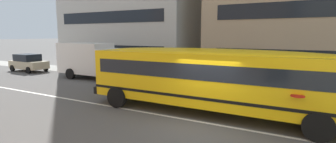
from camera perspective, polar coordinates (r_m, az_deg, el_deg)
The scene contains 6 objects.
ground_plane at distance 10.51m, azimuth 8.37°, elevation -11.23°, with size 400.00×400.00×0.00m, color #54514F.
sidewalk_far at distance 18.27m, azimuth 17.57°, elevation -3.15°, with size 120.00×3.00×0.01m, color gray.
lane_centreline at distance 10.51m, azimuth 8.37°, elevation -11.21°, with size 110.00×0.16×0.01m, color silver.
school_bus at distance 11.31m, azimuth 10.39°, elevation -0.91°, with size 12.92×3.05×2.89m.
parked_car_beige_under_tree at distance 27.87m, azimuth -28.59°, elevation 1.77°, with size 3.94×1.96×1.64m.
box_truck at distance 21.21m, azimuth -16.33°, elevation 2.62°, with size 6.04×2.46×2.82m.
Camera 1 is at (3.42, -9.31, 3.48)m, focal length 27.45 mm.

